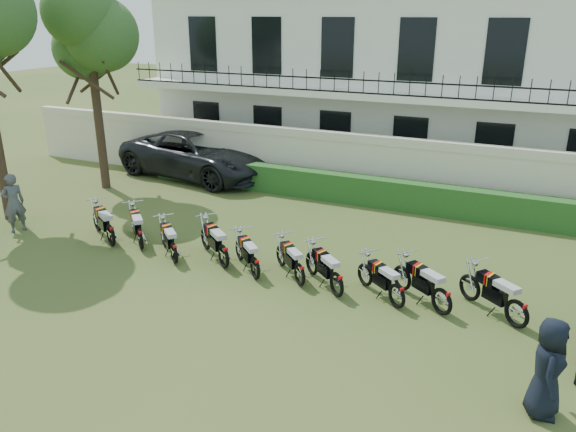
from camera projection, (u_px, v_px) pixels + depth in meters
name	position (u px, v px, depth m)	size (l,w,h in m)	color
ground	(252.00, 286.00, 13.87)	(100.00, 100.00, 0.00)	#3B5221
perimeter_wall	(355.00, 165.00, 20.31)	(30.00, 0.35, 2.30)	beige
hedge	(374.00, 192.00, 19.47)	(18.00, 0.60, 1.00)	#244B1B
building	(399.00, 77.00, 24.54)	(20.40, 9.60, 7.40)	white
tree_west_near	(89.00, 27.00, 19.61)	(3.40, 3.20, 7.90)	#473323
motorcycle_0	(110.00, 230.00, 16.02)	(1.77, 1.17, 1.11)	black
motorcycle_1	(140.00, 234.00, 15.79)	(1.49, 1.43, 1.07)	black
motorcycle_2	(174.00, 248.00, 14.91)	(1.45, 1.31, 1.02)	black
motorcycle_3	(223.00, 251.00, 14.64)	(1.65, 1.33, 1.11)	black
motorcycle_4	(255.00, 263.00, 14.05)	(1.40, 1.31, 1.00)	black
motorcycle_5	(300.00, 269.00, 13.71)	(1.38, 1.31, 0.99)	black
motorcycle_6	(337.00, 279.00, 13.17)	(1.50, 1.32, 1.04)	black
motorcycle_7	(397.00, 290.00, 12.67)	(1.49, 1.18, 0.99)	black
motorcycle_8	(442.00, 295.00, 12.36)	(1.64, 1.25, 1.08)	black
motorcycle_9	(518.00, 307.00, 11.85)	(1.64, 1.32, 1.09)	black
suv	(198.00, 154.00, 22.82)	(3.08, 6.68, 1.86)	black
inspector	(14.00, 203.00, 17.02)	(0.67, 0.44, 1.84)	#57575C
officer_0	(548.00, 368.00, 9.18)	(0.87, 0.57, 1.79)	black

